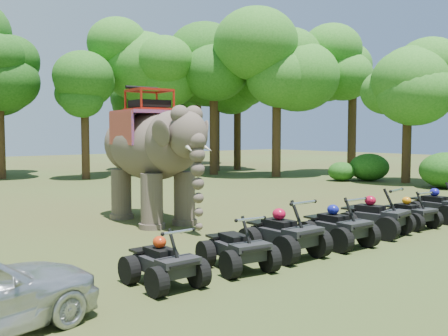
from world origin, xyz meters
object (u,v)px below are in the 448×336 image
at_px(atv_2, 284,227).
at_px(atv_6, 439,201).
at_px(atv_1, 237,242).
at_px(atv_4, 375,211).
at_px(atv_0, 163,256).
at_px(atv_3, 337,221).
at_px(atv_5, 410,209).
at_px(elephant, 151,154).

bearing_deg(atv_2, atv_6, 1.10).
distance_m(atv_1, atv_6, 9.02).
bearing_deg(atv_4, atv_0, 172.75).
height_order(atv_3, atv_4, atv_4).
xyz_separation_m(atv_3, atv_5, (3.76, 0.18, -0.07)).
height_order(atv_3, atv_5, atv_3).
relative_size(atv_3, atv_4, 0.95).
relative_size(elephant, atv_2, 2.84).
relative_size(atv_4, atv_6, 1.04).
bearing_deg(atv_5, atv_2, -174.41).
distance_m(atv_1, atv_2, 1.62).
xyz_separation_m(atv_0, atv_3, (5.25, 0.04, 0.07)).
relative_size(atv_2, atv_4, 1.01).
height_order(elephant, atv_5, elephant).
bearing_deg(atv_1, atv_4, 11.87).
xyz_separation_m(atv_0, atv_1, (1.82, -0.01, 0.02)).
height_order(atv_1, atv_5, atv_1).
distance_m(elephant, atv_5, 8.29).
bearing_deg(atv_3, atv_2, 178.46).
height_order(elephant, atv_0, elephant).
bearing_deg(atv_1, atv_2, 15.56).
xyz_separation_m(elephant, atv_5, (5.59, -5.91, -1.63)).
xyz_separation_m(atv_5, atv_6, (1.82, 0.05, 0.08)).
bearing_deg(atv_3, atv_1, -176.70).
relative_size(atv_0, atv_4, 0.84).
xyz_separation_m(atv_3, atv_4, (1.96, 0.20, 0.04)).
distance_m(atv_0, atv_2, 3.43).
xyz_separation_m(atv_1, atv_6, (9.02, 0.28, 0.06)).
relative_size(atv_2, atv_6, 1.05).
xyz_separation_m(elephant, atv_3, (1.83, -6.08, -1.56)).
height_order(atv_4, atv_5, atv_4).
bearing_deg(atv_6, elephant, 142.98).
distance_m(atv_2, atv_5, 5.59).
bearing_deg(atv_6, atv_5, -177.22).
height_order(atv_1, atv_3, atv_3).
xyz_separation_m(atv_1, atv_2, (1.61, 0.18, 0.09)).
relative_size(atv_0, atv_1, 0.96).
relative_size(elephant, atv_6, 2.97).
height_order(atv_0, atv_5, atv_0).
distance_m(atv_0, atv_6, 10.84).
height_order(atv_2, atv_4, atv_2).
distance_m(elephant, atv_4, 7.16).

